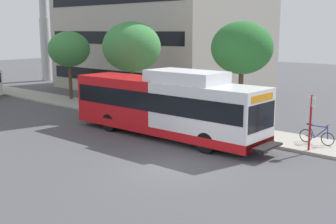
{
  "coord_description": "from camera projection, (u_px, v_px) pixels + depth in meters",
  "views": [
    {
      "loc": [
        -13.13,
        -11.21,
        5.65
      ],
      "look_at": [
        2.87,
        2.8,
        1.6
      ],
      "focal_mm": 45.91,
      "sensor_mm": 36.0,
      "label": 1
    }
  ],
  "objects": [
    {
      "name": "ground_plane",
      "position": [
        61.0,
        137.0,
        23.19
      ],
      "size": [
        120.0,
        120.0,
        0.0
      ],
      "primitive_type": "plane",
      "color": "#4C4C51"
    },
    {
      "name": "sidewalk_curb",
      "position": [
        173.0,
        120.0,
        27.06
      ],
      "size": [
        3.0,
        56.0,
        0.14
      ],
      "primitive_type": "cube",
      "color": "#A8A399",
      "rests_on": "ground"
    },
    {
      "name": "transit_bus",
      "position": [
        166.0,
        106.0,
        22.87
      ],
      "size": [
        2.58,
        12.25,
        3.65
      ],
      "color": "white",
      "rests_on": "ground"
    },
    {
      "name": "bus_stop_sign_pole",
      "position": [
        310.0,
        119.0,
        19.8
      ],
      "size": [
        0.1,
        0.36,
        2.6
      ],
      "color": "red",
      "rests_on": "sidewalk_curb"
    },
    {
      "name": "bicycle_parked",
      "position": [
        317.0,
        136.0,
        21.1
      ],
      "size": [
        0.52,
        1.76,
        1.02
      ],
      "color": "black",
      "rests_on": "sidewalk_curb"
    },
    {
      "name": "street_tree_near_stop",
      "position": [
        242.0,
        48.0,
        24.29
      ],
      "size": [
        3.52,
        3.52,
        6.04
      ],
      "color": "#4C3823",
      "rests_on": "sidewalk_curb"
    },
    {
      "name": "street_tree_mid_block",
      "position": [
        132.0,
        47.0,
        29.52
      ],
      "size": [
        4.03,
        4.03,
        6.11
      ],
      "color": "#4C3823",
      "rests_on": "sidewalk_curb"
    },
    {
      "name": "street_tree_far_block",
      "position": [
        69.0,
        49.0,
        34.38
      ],
      "size": [
        3.32,
        3.32,
        5.45
      ],
      "color": "#4C3823",
      "rests_on": "sidewalk_curb"
    }
  ]
}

